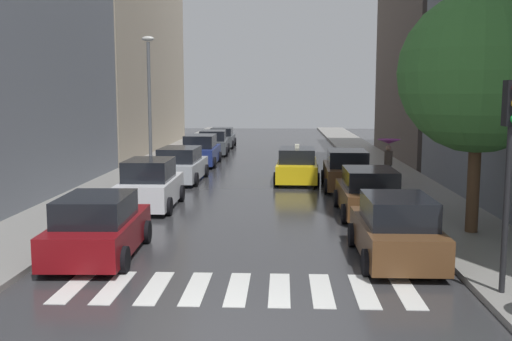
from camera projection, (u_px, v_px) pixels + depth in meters
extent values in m
cube|color=#323235|center=(266.00, 166.00, 33.98)|extent=(28.00, 72.00, 0.04)
cube|color=gray|center=(155.00, 164.00, 34.27)|extent=(3.00, 72.00, 0.15)
cube|color=gray|center=(379.00, 165.00, 33.68)|extent=(3.00, 72.00, 0.15)
cube|color=silver|center=(74.00, 286.00, 12.79)|extent=(0.45, 2.20, 0.01)
cube|color=silver|center=(114.00, 287.00, 12.75)|extent=(0.45, 2.20, 0.01)
cube|color=silver|center=(155.00, 288.00, 12.71)|extent=(0.45, 2.20, 0.01)
cube|color=silver|center=(196.00, 288.00, 12.67)|extent=(0.45, 2.20, 0.01)
cube|color=silver|center=(238.00, 289.00, 12.63)|extent=(0.45, 2.20, 0.01)
cube|color=silver|center=(279.00, 290.00, 12.59)|extent=(0.45, 2.20, 0.01)
cube|color=silver|center=(321.00, 290.00, 12.55)|extent=(0.45, 2.20, 0.01)
cube|color=silver|center=(364.00, 291.00, 12.51)|extent=(0.45, 2.20, 0.01)
cube|color=silver|center=(406.00, 291.00, 12.47)|extent=(0.45, 2.20, 0.01)
cube|color=#564C47|center=(443.00, 40.00, 36.93)|extent=(6.00, 14.61, 15.03)
cube|color=maroon|center=(99.00, 235.00, 15.09)|extent=(2.03, 4.27, 0.80)
cube|color=black|center=(96.00, 208.00, 14.79)|extent=(1.73, 2.37, 0.66)
cylinder|color=black|center=(80.00, 232.00, 16.51)|extent=(0.24, 0.65, 0.64)
cylinder|color=black|center=(146.00, 232.00, 16.49)|extent=(0.24, 0.65, 0.64)
cylinder|color=black|center=(44.00, 259.00, 13.76)|extent=(0.24, 0.65, 0.64)
cylinder|color=black|center=(123.00, 260.00, 13.74)|extent=(0.24, 0.65, 0.64)
cube|color=silver|center=(151.00, 191.00, 21.48)|extent=(1.82, 4.04, 0.90)
cube|color=black|center=(149.00, 170.00, 21.17)|extent=(1.59, 2.23, 0.74)
cylinder|color=black|center=(136.00, 193.00, 22.87)|extent=(0.23, 0.64, 0.64)
cylinder|color=black|center=(181.00, 193.00, 22.81)|extent=(0.23, 0.64, 0.64)
cylinder|color=black|center=(117.00, 206.00, 20.24)|extent=(0.23, 0.64, 0.64)
cylinder|color=black|center=(168.00, 206.00, 20.17)|extent=(0.23, 0.64, 0.64)
cube|color=#B2B7BF|center=(181.00, 169.00, 27.96)|extent=(2.04, 4.59, 0.81)
cube|color=black|center=(180.00, 154.00, 27.64)|extent=(1.76, 2.54, 0.66)
cylinder|color=black|center=(168.00, 170.00, 29.55)|extent=(0.24, 0.65, 0.64)
cylinder|color=black|center=(206.00, 171.00, 29.41)|extent=(0.24, 0.65, 0.64)
cylinder|color=black|center=(153.00, 179.00, 26.59)|extent=(0.24, 0.65, 0.64)
cylinder|color=black|center=(195.00, 179.00, 26.45)|extent=(0.24, 0.65, 0.64)
cube|color=navy|center=(201.00, 154.00, 34.31)|extent=(1.89, 4.62, 0.88)
cube|color=black|center=(200.00, 141.00, 33.97)|extent=(1.65, 2.54, 0.72)
cylinder|color=black|center=(189.00, 157.00, 35.89)|extent=(0.22, 0.64, 0.64)
cylinder|color=black|center=(219.00, 157.00, 35.81)|extent=(0.22, 0.64, 0.64)
cylinder|color=black|center=(181.00, 163.00, 32.88)|extent=(0.22, 0.64, 0.64)
cylinder|color=black|center=(214.00, 163.00, 32.80)|extent=(0.22, 0.64, 0.64)
cube|color=#474C51|center=(213.00, 146.00, 40.22)|extent=(2.11, 4.44, 0.82)
cube|color=black|center=(213.00, 135.00, 39.90)|extent=(1.78, 2.47, 0.67)
cylinder|color=black|center=(201.00, 148.00, 41.68)|extent=(0.25, 0.65, 0.64)
cylinder|color=black|center=(228.00, 148.00, 41.68)|extent=(0.25, 0.65, 0.64)
cylinder|color=black|center=(197.00, 152.00, 38.83)|extent=(0.25, 0.65, 0.64)
cylinder|color=black|center=(226.00, 152.00, 38.83)|extent=(0.25, 0.65, 0.64)
cube|color=#474C51|center=(222.00, 140.00, 45.58)|extent=(1.82, 4.06, 0.75)
cube|color=black|center=(222.00, 132.00, 45.29)|extent=(1.59, 2.24, 0.61)
cylinder|color=black|center=(213.00, 142.00, 46.96)|extent=(0.23, 0.64, 0.64)
cylinder|color=black|center=(235.00, 142.00, 46.90)|extent=(0.23, 0.64, 0.64)
cylinder|color=black|center=(209.00, 145.00, 44.32)|extent=(0.23, 0.64, 0.64)
cylinder|color=black|center=(232.00, 145.00, 44.26)|extent=(0.23, 0.64, 0.64)
cube|color=brown|center=(395.00, 237.00, 14.75)|extent=(1.82, 4.05, 0.82)
cube|color=black|center=(398.00, 210.00, 14.45)|extent=(1.59, 2.23, 0.67)
cylinder|color=black|center=(353.00, 235.00, 16.13)|extent=(0.22, 0.64, 0.64)
cylinder|color=black|center=(418.00, 235.00, 16.07)|extent=(0.22, 0.64, 0.64)
cylinder|color=black|center=(367.00, 263.00, 13.50)|extent=(0.22, 0.64, 0.64)
cylinder|color=black|center=(446.00, 263.00, 13.43)|extent=(0.22, 0.64, 0.64)
cube|color=brown|center=(368.00, 198.00, 20.25)|extent=(1.90, 4.18, 0.80)
cube|color=black|center=(370.00, 178.00, 19.95)|extent=(1.67, 2.30, 0.66)
cylinder|color=black|center=(337.00, 198.00, 21.69)|extent=(0.22, 0.64, 0.64)
cylinder|color=black|center=(389.00, 199.00, 21.61)|extent=(0.22, 0.64, 0.64)
cylinder|color=black|center=(345.00, 214.00, 18.97)|extent=(0.22, 0.64, 0.64)
cylinder|color=black|center=(404.00, 214.00, 18.88)|extent=(0.22, 0.64, 0.64)
cube|color=brown|center=(346.00, 175.00, 25.83)|extent=(1.95, 4.38, 0.85)
cube|color=black|center=(347.00, 158.00, 25.51)|extent=(1.69, 2.42, 0.70)
cylinder|color=black|center=(324.00, 177.00, 27.35)|extent=(0.23, 0.64, 0.64)
cylinder|color=black|center=(364.00, 177.00, 27.22)|extent=(0.23, 0.64, 0.64)
cylinder|color=black|center=(327.00, 186.00, 24.52)|extent=(0.23, 0.64, 0.64)
cylinder|color=black|center=(372.00, 187.00, 24.39)|extent=(0.23, 0.64, 0.64)
cube|color=yellow|center=(297.00, 170.00, 27.89)|extent=(2.01, 4.61, 0.80)
cube|color=black|center=(297.00, 155.00, 27.57)|extent=(1.72, 2.56, 0.65)
cube|color=#F2EDCC|center=(297.00, 146.00, 27.51)|extent=(0.21, 0.37, 0.18)
cylinder|color=black|center=(279.00, 171.00, 29.48)|extent=(0.24, 0.65, 0.64)
cylinder|color=black|center=(316.00, 171.00, 29.33)|extent=(0.24, 0.65, 0.64)
cylinder|color=black|center=(276.00, 179.00, 26.51)|extent=(0.24, 0.65, 0.64)
cylinder|color=black|center=(317.00, 180.00, 26.36)|extent=(0.24, 0.65, 0.64)
cylinder|color=black|center=(388.00, 174.00, 26.63)|extent=(0.28, 0.28, 0.81)
cylinder|color=brown|center=(388.00, 158.00, 26.54)|extent=(0.36, 0.36, 0.64)
sphere|color=tan|center=(389.00, 148.00, 26.48)|extent=(0.25, 0.25, 0.25)
cone|color=#8C1E8C|center=(389.00, 142.00, 26.44)|extent=(1.06, 1.06, 0.20)
cylinder|color=#333338|center=(389.00, 150.00, 26.49)|extent=(0.02, 0.02, 0.74)
cylinder|color=#513823|center=(473.00, 187.00, 17.07)|extent=(0.36, 0.36, 2.67)
sphere|color=#397332|center=(479.00, 73.00, 16.63)|extent=(4.58, 4.58, 4.58)
cylinder|color=black|center=(506.00, 211.00, 11.77)|extent=(0.12, 0.12, 3.40)
cube|color=black|center=(512.00, 103.00, 11.49)|extent=(0.30, 0.30, 0.90)
cylinder|color=#595B60|center=(150.00, 110.00, 28.57)|extent=(0.16, 0.16, 6.49)
ellipsoid|color=beige|center=(148.00, 39.00, 28.13)|extent=(0.60, 0.28, 0.24)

